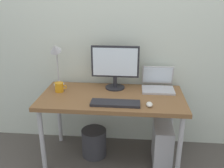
{
  "coord_description": "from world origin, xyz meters",
  "views": [
    {
      "loc": [
        0.2,
        -2.21,
        1.66
      ],
      "look_at": [
        0.0,
        0.0,
        0.84
      ],
      "focal_mm": 40.03,
      "sensor_mm": 36.0,
      "label": 1
    }
  ],
  "objects_px": {
    "mouse": "(149,104)",
    "computer_tower": "(162,144)",
    "wastebasket": "(94,142)",
    "desk": "(112,102)",
    "coffee_mug": "(59,87)",
    "keyboard": "(115,103)",
    "monitor": "(115,65)",
    "laptop": "(158,84)",
    "desk_lamp": "(56,55)"
  },
  "relations": [
    {
      "from": "desk",
      "to": "computer_tower",
      "type": "height_order",
      "value": "desk"
    },
    {
      "from": "coffee_mug",
      "to": "computer_tower",
      "type": "bearing_deg",
      "value": -3.83
    },
    {
      "from": "desk",
      "to": "laptop",
      "type": "bearing_deg",
      "value": 26.25
    },
    {
      "from": "monitor",
      "to": "laptop",
      "type": "relative_size",
      "value": 1.5
    },
    {
      "from": "computer_tower",
      "to": "wastebasket",
      "type": "xyz_separation_m",
      "value": [
        -0.71,
        0.05,
        -0.06
      ]
    },
    {
      "from": "laptop",
      "to": "coffee_mug",
      "type": "distance_m",
      "value": 1.0
    },
    {
      "from": "laptop",
      "to": "computer_tower",
      "type": "distance_m",
      "value": 0.61
    },
    {
      "from": "wastebasket",
      "to": "desk",
      "type": "bearing_deg",
      "value": -11.32
    },
    {
      "from": "coffee_mug",
      "to": "wastebasket",
      "type": "bearing_deg",
      "value": -3.05
    },
    {
      "from": "monitor",
      "to": "coffee_mug",
      "type": "bearing_deg",
      "value": -165.0
    },
    {
      "from": "keyboard",
      "to": "wastebasket",
      "type": "distance_m",
      "value": 0.67
    },
    {
      "from": "desk",
      "to": "keyboard",
      "type": "distance_m",
      "value": 0.22
    },
    {
      "from": "monitor",
      "to": "coffee_mug",
      "type": "relative_size",
      "value": 3.97
    },
    {
      "from": "desk",
      "to": "computer_tower",
      "type": "distance_m",
      "value": 0.68
    },
    {
      "from": "laptop",
      "to": "desk",
      "type": "bearing_deg",
      "value": -153.75
    },
    {
      "from": "monitor",
      "to": "desk_lamp",
      "type": "xyz_separation_m",
      "value": [
        -0.6,
        0.0,
        0.09
      ]
    },
    {
      "from": "wastebasket",
      "to": "computer_tower",
      "type": "bearing_deg",
      "value": -4.21
    },
    {
      "from": "desk",
      "to": "coffee_mug",
      "type": "distance_m",
      "value": 0.55
    },
    {
      "from": "laptop",
      "to": "wastebasket",
      "type": "distance_m",
      "value": 0.92
    },
    {
      "from": "desk_lamp",
      "to": "mouse",
      "type": "relative_size",
      "value": 5.28
    },
    {
      "from": "coffee_mug",
      "to": "monitor",
      "type": "bearing_deg",
      "value": 15.0
    },
    {
      "from": "keyboard",
      "to": "coffee_mug",
      "type": "xyz_separation_m",
      "value": [
        -0.58,
        0.25,
        0.04
      ]
    },
    {
      "from": "monitor",
      "to": "desk_lamp",
      "type": "bearing_deg",
      "value": 179.93
    },
    {
      "from": "mouse",
      "to": "computer_tower",
      "type": "xyz_separation_m",
      "value": [
        0.16,
        0.19,
        -0.52
      ]
    },
    {
      "from": "keyboard",
      "to": "coffee_mug",
      "type": "relative_size",
      "value": 3.64
    },
    {
      "from": "mouse",
      "to": "computer_tower",
      "type": "bearing_deg",
      "value": 49.27
    },
    {
      "from": "desk",
      "to": "computer_tower",
      "type": "relative_size",
      "value": 3.29
    },
    {
      "from": "laptop",
      "to": "desk_lamp",
      "type": "xyz_separation_m",
      "value": [
        -1.04,
        -0.02,
        0.28
      ]
    },
    {
      "from": "keyboard",
      "to": "monitor",
      "type": "bearing_deg",
      "value": 94.98
    },
    {
      "from": "keyboard",
      "to": "mouse",
      "type": "relative_size",
      "value": 4.89
    },
    {
      "from": "monitor",
      "to": "mouse",
      "type": "distance_m",
      "value": 0.58
    },
    {
      "from": "desk_lamp",
      "to": "coffee_mug",
      "type": "bearing_deg",
      "value": -68.36
    },
    {
      "from": "monitor",
      "to": "laptop",
      "type": "xyz_separation_m",
      "value": [
        0.44,
        0.02,
        -0.19
      ]
    },
    {
      "from": "mouse",
      "to": "computer_tower",
      "type": "relative_size",
      "value": 0.21
    },
    {
      "from": "mouse",
      "to": "wastebasket",
      "type": "xyz_separation_m",
      "value": [
        -0.54,
        0.24,
        -0.58
      ]
    },
    {
      "from": "desk",
      "to": "monitor",
      "type": "height_order",
      "value": "monitor"
    },
    {
      "from": "computer_tower",
      "to": "wastebasket",
      "type": "height_order",
      "value": "computer_tower"
    },
    {
      "from": "desk",
      "to": "monitor",
      "type": "relative_size",
      "value": 2.88
    },
    {
      "from": "laptop",
      "to": "wastebasket",
      "type": "xyz_separation_m",
      "value": [
        -0.65,
        -0.18,
        -0.62
      ]
    },
    {
      "from": "desk_lamp",
      "to": "wastebasket",
      "type": "height_order",
      "value": "desk_lamp"
    },
    {
      "from": "desk",
      "to": "desk_lamp",
      "type": "bearing_deg",
      "value": 160.96
    },
    {
      "from": "coffee_mug",
      "to": "computer_tower",
      "type": "xyz_separation_m",
      "value": [
        1.05,
        -0.07,
        -0.55
      ]
    },
    {
      "from": "monitor",
      "to": "desk",
      "type": "bearing_deg",
      "value": -93.63
    },
    {
      "from": "laptop",
      "to": "wastebasket",
      "type": "relative_size",
      "value": 1.07
    },
    {
      "from": "computer_tower",
      "to": "coffee_mug",
      "type": "bearing_deg",
      "value": 176.17
    },
    {
      "from": "computer_tower",
      "to": "wastebasket",
      "type": "distance_m",
      "value": 0.71
    },
    {
      "from": "wastebasket",
      "to": "mouse",
      "type": "bearing_deg",
      "value": -24.08
    },
    {
      "from": "monitor",
      "to": "keyboard",
      "type": "relative_size",
      "value": 1.09
    },
    {
      "from": "desk_lamp",
      "to": "keyboard",
      "type": "height_order",
      "value": "desk_lamp"
    },
    {
      "from": "monitor",
      "to": "wastebasket",
      "type": "xyz_separation_m",
      "value": [
        -0.21,
        -0.16,
        -0.82
      ]
    }
  ]
}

